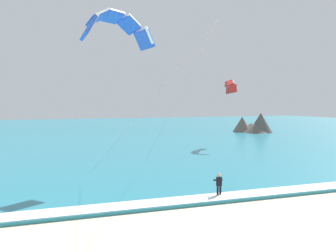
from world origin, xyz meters
TOP-DOWN VIEW (x-y plane):
  - sea at (0.00, 70.70)m, footprint 200.00×120.00m
  - surf_foam at (0.00, 11.70)m, footprint 200.00×1.75m
  - surfboard at (0.40, 12.10)m, footprint 0.49×1.41m
  - kitesurfer at (0.40, 12.12)m, footprint 0.55×0.53m
  - kite_primary at (-4.78, 20.03)m, footprint 8.30×9.79m
  - kite_distant at (15.48, 37.43)m, footprint 3.06×5.46m
  - headland_right at (31.68, 56.15)m, footprint 7.67×9.34m

SIDE VIEW (x-z plane):
  - surfboard at x=0.40m, z-range -0.02..0.07m
  - sea at x=0.00m, z-range 0.00..0.20m
  - surf_foam at x=0.00m, z-range 0.20..0.24m
  - kitesurfer at x=0.40m, z-range 0.10..1.79m
  - headland_right at x=31.68m, z-range -0.61..3.63m
  - kite_distant at x=15.48m, z-range 7.82..9.89m
  - kite_primary at x=-4.78m, z-range 6.30..18.88m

